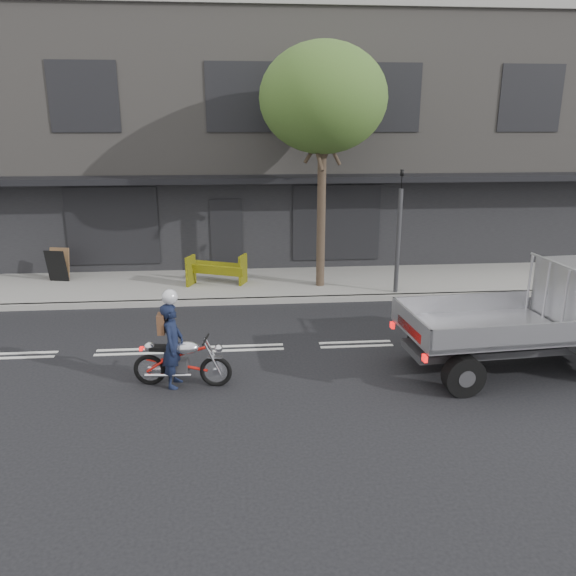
{
  "coord_description": "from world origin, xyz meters",
  "views": [
    {
      "loc": [
        -0.08,
        -11.3,
        4.69
      ],
      "look_at": [
        0.95,
        0.5,
        1.18
      ],
      "focal_mm": 35.0,
      "sensor_mm": 36.0,
      "label": 1
    }
  ],
  "objects_px": {
    "construction_barrier": "(217,271)",
    "rider": "(173,345)",
    "traffic_light_pole": "(398,239)",
    "motorcycle": "(182,361)",
    "flatbed_ute": "(576,308)",
    "sandwich_board": "(57,266)",
    "street_tree": "(323,99)"
  },
  "relations": [
    {
      "from": "street_tree",
      "to": "traffic_light_pole",
      "type": "xyz_separation_m",
      "value": [
        2.0,
        -0.85,
        -3.63
      ]
    },
    {
      "from": "rider",
      "to": "sandwich_board",
      "type": "distance_m",
      "value": 8.04
    },
    {
      "from": "street_tree",
      "to": "traffic_light_pole",
      "type": "distance_m",
      "value": 4.23
    },
    {
      "from": "traffic_light_pole",
      "to": "motorcycle",
      "type": "xyz_separation_m",
      "value": [
        -5.4,
        -5.02,
        -1.16
      ]
    },
    {
      "from": "traffic_light_pole",
      "to": "construction_barrier",
      "type": "relative_size",
      "value": 2.17
    },
    {
      "from": "rider",
      "to": "sandwich_board",
      "type": "xyz_separation_m",
      "value": [
        -4.13,
        6.89,
        -0.17
      ]
    },
    {
      "from": "construction_barrier",
      "to": "sandwich_board",
      "type": "height_order",
      "value": "sandwich_board"
    },
    {
      "from": "sandwich_board",
      "to": "traffic_light_pole",
      "type": "bearing_deg",
      "value": 1.92
    },
    {
      "from": "flatbed_ute",
      "to": "rider",
      "type": "bearing_deg",
      "value": 177.08
    },
    {
      "from": "flatbed_ute",
      "to": "construction_barrier",
      "type": "xyz_separation_m",
      "value": [
        -7.17,
        5.78,
        -0.63
      ]
    },
    {
      "from": "motorcycle",
      "to": "sandwich_board",
      "type": "distance_m",
      "value": 8.12
    },
    {
      "from": "flatbed_ute",
      "to": "traffic_light_pole",
      "type": "bearing_deg",
      "value": 110.16
    },
    {
      "from": "street_tree",
      "to": "rider",
      "type": "relative_size",
      "value": 4.24
    },
    {
      "from": "traffic_light_pole",
      "to": "sandwich_board",
      "type": "bearing_deg",
      "value": 169.04
    },
    {
      "from": "street_tree",
      "to": "construction_barrier",
      "type": "xyz_separation_m",
      "value": [
        -2.97,
        0.1,
        -4.68
      ]
    },
    {
      "from": "sandwich_board",
      "to": "rider",
      "type": "bearing_deg",
      "value": -46.17
    },
    {
      "from": "street_tree",
      "to": "flatbed_ute",
      "type": "distance_m",
      "value": 8.14
    },
    {
      "from": "street_tree",
      "to": "construction_barrier",
      "type": "bearing_deg",
      "value": 178.04
    },
    {
      "from": "construction_barrier",
      "to": "street_tree",
      "type": "bearing_deg",
      "value": -1.96
    },
    {
      "from": "street_tree",
      "to": "motorcycle",
      "type": "xyz_separation_m",
      "value": [
        -3.4,
        -5.87,
        -4.79
      ]
    },
    {
      "from": "flatbed_ute",
      "to": "motorcycle",
      "type": "bearing_deg",
      "value": 177.11
    },
    {
      "from": "traffic_light_pole",
      "to": "construction_barrier",
      "type": "bearing_deg",
      "value": 169.16
    },
    {
      "from": "flatbed_ute",
      "to": "construction_barrier",
      "type": "bearing_deg",
      "value": 136.82
    },
    {
      "from": "street_tree",
      "to": "rider",
      "type": "bearing_deg",
      "value": -121.18
    },
    {
      "from": "traffic_light_pole",
      "to": "motorcycle",
      "type": "bearing_deg",
      "value": -137.1
    },
    {
      "from": "traffic_light_pole",
      "to": "sandwich_board",
      "type": "distance_m",
      "value": 9.92
    },
    {
      "from": "construction_barrier",
      "to": "rider",
      "type": "bearing_deg",
      "value": -95.53
    },
    {
      "from": "flatbed_ute",
      "to": "construction_barrier",
      "type": "distance_m",
      "value": 9.23
    },
    {
      "from": "rider",
      "to": "motorcycle",
      "type": "bearing_deg",
      "value": -81.83
    },
    {
      "from": "street_tree",
      "to": "flatbed_ute",
      "type": "bearing_deg",
      "value": -53.56
    },
    {
      "from": "motorcycle",
      "to": "traffic_light_pole",
      "type": "bearing_deg",
      "value": 51.1
    },
    {
      "from": "traffic_light_pole",
      "to": "rider",
      "type": "height_order",
      "value": "traffic_light_pole"
    }
  ]
}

